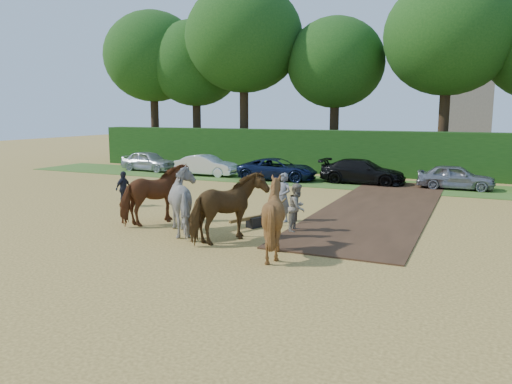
{
  "coord_description": "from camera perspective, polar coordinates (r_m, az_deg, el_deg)",
  "views": [
    {
      "loc": [
        5.49,
        -15.39,
        4.27
      ],
      "look_at": [
        -1.85,
        0.85,
        1.4
      ],
      "focal_mm": 35.0,
      "sensor_mm": 36.0,
      "label": 1
    }
  ],
  "objects": [
    {
      "name": "ground",
      "position": [
        16.89,
        4.55,
        -5.53
      ],
      "size": [
        120.0,
        120.0,
        0.0
      ],
      "primitive_type": "plane",
      "color": "gold",
      "rests_on": "ground"
    },
    {
      "name": "hedgerow",
      "position": [
        34.44,
        15.11,
        4.23
      ],
      "size": [
        46.0,
        1.6,
        3.0
      ],
      "primitive_type": "cube",
      "color": "#14380F",
      "rests_on": "ground"
    },
    {
      "name": "church",
      "position": [
        71.03,
        23.87,
        16.06
      ],
      "size": [
        5.2,
        5.2,
        27.0
      ],
      "color": "slate",
      "rests_on": "ground"
    },
    {
      "name": "treeline",
      "position": [
        38.05,
        13.8,
        16.0
      ],
      "size": [
        48.7,
        10.6,
        14.21
      ],
      "color": "#382616",
      "rests_on": "ground"
    },
    {
      "name": "parked_cars",
      "position": [
        30.21,
        12.17,
        2.16
      ],
      "size": [
        36.8,
        3.15,
        1.47
      ],
      "color": "#B4B7BB",
      "rests_on": "ground"
    },
    {
      "name": "plough_team",
      "position": [
        17.13,
        -5.25,
        -1.41
      ],
      "size": [
        8.0,
        6.0,
        2.3
      ],
      "color": "brown",
      "rests_on": "ground"
    },
    {
      "name": "grass_verge",
      "position": [
        30.2,
        13.6,
        0.8
      ],
      "size": [
        50.0,
        5.0,
        0.03
      ],
      "primitive_type": "cube",
      "color": "#38601E",
      "rests_on": "ground"
    },
    {
      "name": "spectator_near",
      "position": [
        17.97,
        4.75,
        -1.77
      ],
      "size": [
        0.72,
        0.89,
        1.75
      ],
      "primitive_type": "imported",
      "rotation": [
        0.0,
        0.0,
        1.5
      ],
      "color": "#ADA687",
      "rests_on": "ground"
    },
    {
      "name": "earth_strip",
      "position": [
        23.13,
        13.97,
        -1.69
      ],
      "size": [
        4.5,
        17.0,
        0.05
      ],
      "primitive_type": "cube",
      "color": "#472D1C",
      "rests_on": "ground"
    },
    {
      "name": "spectator_far",
      "position": [
        23.56,
        -14.92,
        0.38
      ],
      "size": [
        0.43,
        0.95,
        1.6
      ],
      "primitive_type": "imported",
      "rotation": [
        0.0,
        0.0,
        1.53
      ],
      "color": "#22232D",
      "rests_on": "ground"
    }
  ]
}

